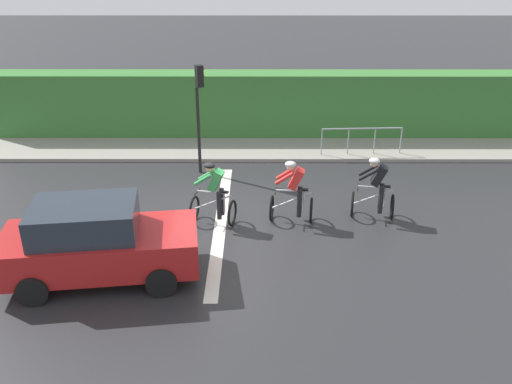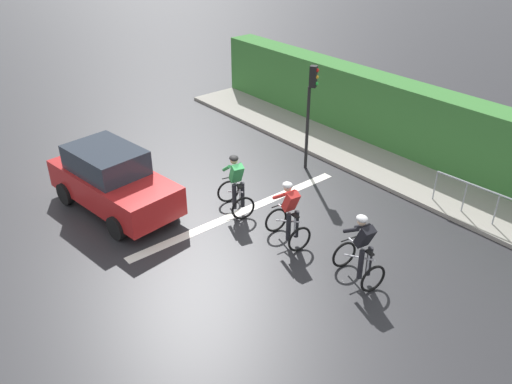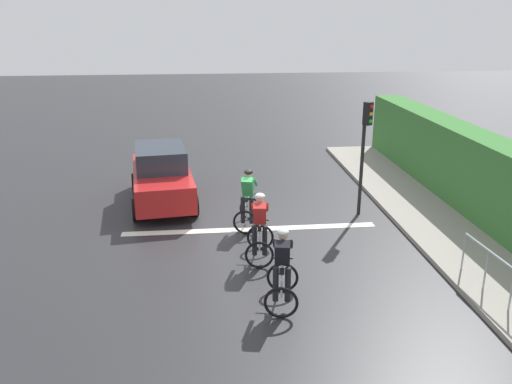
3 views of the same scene
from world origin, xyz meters
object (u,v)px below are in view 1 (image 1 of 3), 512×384
at_px(cyclist_mid, 214,195).
at_px(pedestrian_railing_kerbside, 362,136).
at_px(cyclist_lead, 375,190).
at_px(traffic_light_near_crossing, 199,103).
at_px(cyclist_second, 293,193).
at_px(car_red, 97,242).

height_order(cyclist_mid, pedestrian_railing_kerbside, cyclist_mid).
distance_m(cyclist_lead, traffic_light_near_crossing, 5.84).
relative_size(cyclist_second, cyclist_mid, 1.00).
bearing_deg(traffic_light_near_crossing, cyclist_second, 38.96).
relative_size(cyclist_lead, cyclist_mid, 1.00).
bearing_deg(cyclist_lead, cyclist_second, -84.15).
relative_size(cyclist_lead, car_red, 0.39).
height_order(car_red, pedestrian_railing_kerbside, car_red).
distance_m(cyclist_lead, cyclist_mid, 4.15).
relative_size(cyclist_lead, pedestrian_railing_kerbside, 0.62).
distance_m(cyclist_second, traffic_light_near_crossing, 4.44).
relative_size(cyclist_mid, traffic_light_near_crossing, 0.50).
bearing_deg(pedestrian_railing_kerbside, car_red, -43.70).
bearing_deg(cyclist_lead, traffic_light_near_crossing, -122.62).
xyz_separation_m(cyclist_second, cyclist_mid, (0.11, -2.01, 0.00)).
relative_size(cyclist_second, traffic_light_near_crossing, 0.50).
height_order(cyclist_lead, cyclist_mid, same).
bearing_deg(cyclist_mid, pedestrian_railing_kerbside, 135.78).
bearing_deg(cyclist_second, car_red, -58.90).
xyz_separation_m(cyclist_lead, traffic_light_near_crossing, (-3.05, -4.77, 1.43)).
height_order(cyclist_mid, traffic_light_near_crossing, traffic_light_near_crossing).
relative_size(cyclist_mid, pedestrian_railing_kerbside, 0.62).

